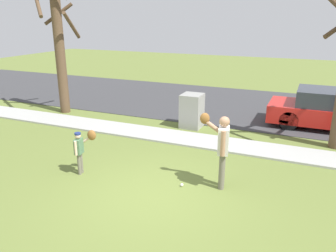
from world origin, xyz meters
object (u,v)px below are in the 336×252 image
(baseball, at_px, (182,185))
(parked_hatchback_red, at_px, (330,110))
(utility_cabinet, at_px, (192,111))
(street_tree_far, at_px, (59,42))
(person_child, at_px, (82,146))
(person_adult, at_px, (221,144))

(baseball, bearing_deg, parked_hatchback_red, 62.60)
(utility_cabinet, relative_size, street_tree_far, 0.23)
(person_child, xyz_separation_m, utility_cabinet, (1.22, 4.56, -0.13))
(person_adult, bearing_deg, utility_cabinet, -73.66)
(person_child, distance_m, parked_hatchback_red, 8.46)
(person_child, height_order, street_tree_far, street_tree_far)
(person_child, bearing_deg, person_adult, -0.30)
(utility_cabinet, height_order, street_tree_far, street_tree_far)
(street_tree_far, bearing_deg, person_adult, -26.53)
(person_adult, height_order, street_tree_far, street_tree_far)
(baseball, xyz_separation_m, parked_hatchback_red, (3.12, 6.02, 0.62))
(baseball, bearing_deg, person_adult, 23.16)
(person_child, xyz_separation_m, street_tree_far, (-4.17, 4.38, 2.05))
(street_tree_far, height_order, parked_hatchback_red, street_tree_far)
(baseball, distance_m, utility_cabinet, 4.47)
(baseball, relative_size, utility_cabinet, 0.06)
(person_adult, xyz_separation_m, baseball, (-0.79, -0.34, -1.00))
(utility_cabinet, xyz_separation_m, parked_hatchback_red, (4.39, 1.77, 0.07))
(baseball, bearing_deg, utility_cabinet, 106.75)
(parked_hatchback_red, bearing_deg, person_adult, 67.72)
(person_adult, height_order, person_child, person_adult)
(utility_cabinet, bearing_deg, person_adult, -62.09)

